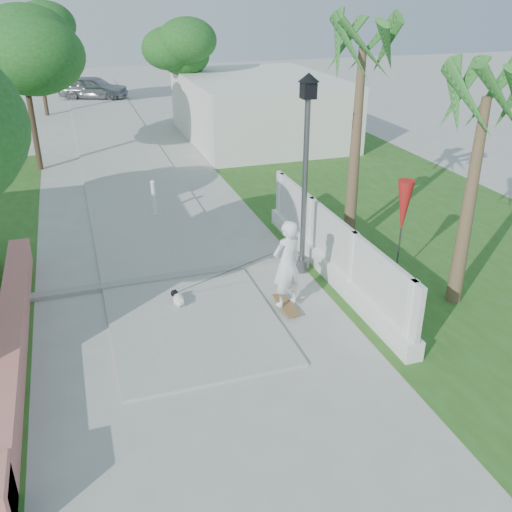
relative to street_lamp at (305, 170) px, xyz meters
name	(u,v)px	position (x,y,z in m)	size (l,w,h in m)	color
ground	(258,473)	(-2.90, -5.50, -2.43)	(90.00, 90.00, 0.00)	#B7B7B2
path_strip	(114,137)	(-2.90, 14.50, -2.40)	(3.20, 36.00, 0.06)	#B7B7B2
curb	(174,277)	(-2.90, 0.50, -2.38)	(6.50, 0.25, 0.10)	#999993
grass_right	(399,214)	(4.10, 2.50, -2.42)	(8.00, 20.00, 0.01)	#31581B
pink_wall	(10,353)	(-6.20, -1.95, -2.11)	(0.45, 8.20, 0.80)	tan
lattice_fence	(331,255)	(0.50, -0.50, -1.88)	(0.35, 7.00, 1.50)	white
building_right	(259,108)	(3.10, 12.50, -1.13)	(6.00, 8.00, 2.60)	silver
street_lamp	(305,170)	(0.00, 0.00, 0.00)	(0.44, 0.44, 4.44)	#59595E
bollard	(154,197)	(-2.70, 4.50, -1.84)	(0.14, 0.14, 1.09)	white
patio_umbrella	(404,208)	(1.90, -1.00, -0.74)	(0.36, 0.36, 2.30)	#59595E
tree_path_left	(23,58)	(-5.88, 10.48, 1.39)	(3.40, 3.40, 5.23)	#4C3826
tree_path_right	(182,51)	(0.32, 14.48, 1.07)	(3.00, 3.00, 4.79)	#4C3826
tree_path_far	(36,36)	(-5.68, 20.48, 1.39)	(3.20, 3.20, 5.17)	#4C3826
palm_far	(362,61)	(1.70, 1.00, 2.06)	(1.80, 1.80, 5.30)	brown
palm_near	(485,111)	(2.50, -2.30, 1.53)	(1.80, 1.80, 4.70)	brown
skateboarder	(239,271)	(-1.85, -1.17, -1.60)	(2.46, 1.41, 1.94)	olive
dog	(178,299)	(-3.06, -0.77, -2.24)	(0.33, 0.49, 0.35)	white
parked_car	(94,87)	(-3.06, 24.54, -1.76)	(1.57, 3.90, 1.33)	#9C9EA4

